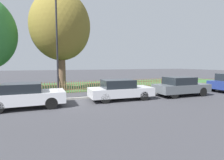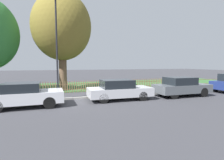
{
  "view_description": "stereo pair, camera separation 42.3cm",
  "coord_description": "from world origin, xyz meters",
  "px_view_note": "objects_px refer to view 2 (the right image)",
  "views": [
    {
      "loc": [
        -3.15,
        -11.23,
        2.29
      ],
      "look_at": [
        1.4,
        1.0,
        1.1
      ],
      "focal_mm": 28.0,
      "sensor_mm": 36.0,
      "label": 1
    },
    {
      "loc": [
        -2.75,
        -11.37,
        2.29
      ],
      "look_at": [
        1.4,
        1.0,
        1.1
      ],
      "focal_mm": 28.0,
      "sensor_mm": 36.0,
      "label": 2
    }
  ],
  "objects_px": {
    "parked_car_navy_estate": "(119,90)",
    "parked_car_red_compact": "(181,86)",
    "parked_car_black_saloon": "(25,95)",
    "street_lamp": "(57,37)",
    "tree_mid_park": "(62,27)",
    "covered_motorcycle": "(113,85)"
  },
  "relations": [
    {
      "from": "parked_car_black_saloon",
      "to": "tree_mid_park",
      "type": "height_order",
      "value": "tree_mid_park"
    },
    {
      "from": "parked_car_black_saloon",
      "to": "street_lamp",
      "type": "relative_size",
      "value": 0.59
    },
    {
      "from": "parked_car_red_compact",
      "to": "street_lamp",
      "type": "distance_m",
      "value": 9.17
    },
    {
      "from": "parked_car_black_saloon",
      "to": "street_lamp",
      "type": "height_order",
      "value": "street_lamp"
    },
    {
      "from": "parked_car_red_compact",
      "to": "covered_motorcycle",
      "type": "relative_size",
      "value": 2.17
    },
    {
      "from": "parked_car_black_saloon",
      "to": "tree_mid_park",
      "type": "xyz_separation_m",
      "value": [
        2.26,
        5.57,
        4.75
      ]
    },
    {
      "from": "parked_car_navy_estate",
      "to": "street_lamp",
      "type": "height_order",
      "value": "street_lamp"
    },
    {
      "from": "parked_car_navy_estate",
      "to": "covered_motorcycle",
      "type": "distance_m",
      "value": 2.85
    },
    {
      "from": "parked_car_black_saloon",
      "to": "parked_car_red_compact",
      "type": "height_order",
      "value": "parked_car_red_compact"
    },
    {
      "from": "parked_car_black_saloon",
      "to": "street_lamp",
      "type": "distance_m",
      "value": 4.08
    },
    {
      "from": "covered_motorcycle",
      "to": "tree_mid_park",
      "type": "height_order",
      "value": "tree_mid_park"
    },
    {
      "from": "parked_car_red_compact",
      "to": "parked_car_black_saloon",
      "type": "bearing_deg",
      "value": -179.71
    },
    {
      "from": "parked_car_red_compact",
      "to": "street_lamp",
      "type": "xyz_separation_m",
      "value": [
        -8.4,
        1.59,
        3.31
      ]
    },
    {
      "from": "parked_car_navy_estate",
      "to": "tree_mid_park",
      "type": "bearing_deg",
      "value": 122.16
    },
    {
      "from": "parked_car_navy_estate",
      "to": "tree_mid_park",
      "type": "xyz_separation_m",
      "value": [
        -3.18,
        5.36,
        4.77
      ]
    },
    {
      "from": "parked_car_navy_estate",
      "to": "parked_car_red_compact",
      "type": "relative_size",
      "value": 1.03
    },
    {
      "from": "parked_car_navy_estate",
      "to": "parked_car_red_compact",
      "type": "height_order",
      "value": "parked_car_red_compact"
    },
    {
      "from": "street_lamp",
      "to": "tree_mid_park",
      "type": "bearing_deg",
      "value": 82.37
    },
    {
      "from": "parked_car_red_compact",
      "to": "street_lamp",
      "type": "height_order",
      "value": "street_lamp"
    },
    {
      "from": "parked_car_navy_estate",
      "to": "tree_mid_park",
      "type": "relative_size",
      "value": 0.49
    },
    {
      "from": "parked_car_red_compact",
      "to": "covered_motorcycle",
      "type": "distance_m",
      "value": 5.11
    },
    {
      "from": "parked_car_red_compact",
      "to": "tree_mid_park",
      "type": "xyz_separation_m",
      "value": [
        -7.87,
        5.56,
        4.73
      ]
    }
  ]
}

